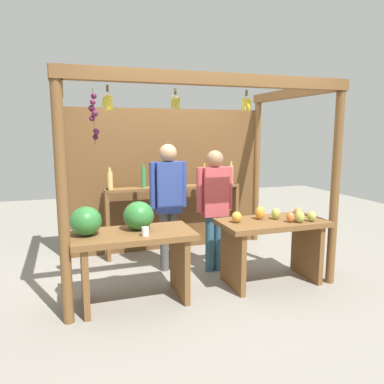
{
  "coord_description": "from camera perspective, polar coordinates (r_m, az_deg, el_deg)",
  "views": [
    {
      "loc": [
        -1.43,
        -4.42,
        1.79
      ],
      "look_at": [
        0.0,
        -0.19,
        1.05
      ],
      "focal_mm": 34.95,
      "sensor_mm": 36.0,
      "label": 1
    }
  ],
  "objects": [
    {
      "name": "market_stall",
      "position": [
        5.07,
        -2.32,
        4.54
      ],
      "size": [
        3.08,
        1.99,
        2.34
      ],
      "color": "brown",
      "rests_on": "ground"
    },
    {
      "name": "vendor_woman",
      "position": [
        4.71,
        3.46,
        -1.25
      ],
      "size": [
        0.48,
        0.21,
        1.55
      ],
      "rotation": [
        0.0,
        0.0,
        0.19
      ],
      "color": "#2C576F",
      "rests_on": "ground"
    },
    {
      "name": "fruit_counter_right",
      "position": [
        4.51,
        12.19,
        -6.58
      ],
      "size": [
        1.24,
        0.64,
        0.91
      ],
      "color": "brown",
      "rests_on": "ground"
    },
    {
      "name": "fruit_counter_left",
      "position": [
        3.94,
        -9.99,
        -7.19
      ],
      "size": [
        1.25,
        0.64,
        1.06
      ],
      "color": "brown",
      "rests_on": "ground"
    },
    {
      "name": "ground_plane",
      "position": [
        4.98,
        -0.71,
        -11.72
      ],
      "size": [
        12.0,
        12.0,
        0.0
      ],
      "primitive_type": "plane",
      "color": "gray",
      "rests_on": "ground"
    },
    {
      "name": "bottle_shelf_unit",
      "position": [
        5.42,
        -2.72,
        -1.39
      ],
      "size": [
        1.97,
        0.22,
        1.34
      ],
      "color": "brown",
      "rests_on": "ground"
    },
    {
      "name": "vendor_man",
      "position": [
        4.73,
        -3.63,
        -0.56
      ],
      "size": [
        0.48,
        0.22,
        1.63
      ],
      "rotation": [
        0.0,
        0.0,
        -0.02
      ],
      "color": "#504F4D",
      "rests_on": "ground"
    }
  ]
}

